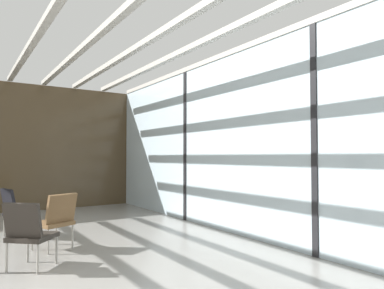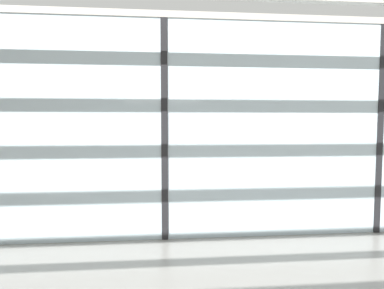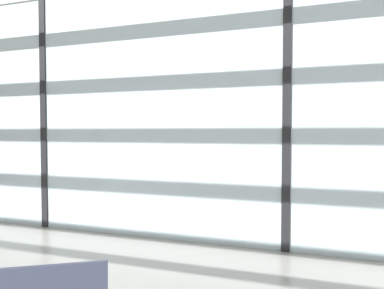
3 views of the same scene
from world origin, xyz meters
name	(u,v)px [view 2 (image 2 of 3)]	position (x,y,z in m)	size (l,w,h in m)	color
glass_curtain_wall	(164,131)	(0.00, 5.20, 1.69)	(14.00, 0.08, 3.39)	silver
window_mullion_1	(164,131)	(0.00, 5.20, 1.69)	(0.10, 0.12, 3.39)	black
window_mullion_2	(378,130)	(3.50, 5.20, 1.69)	(0.10, 0.12, 3.39)	black
parked_airplane	(126,116)	(-1.14, 10.32, 2.03)	(12.68, 4.06, 4.06)	silver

